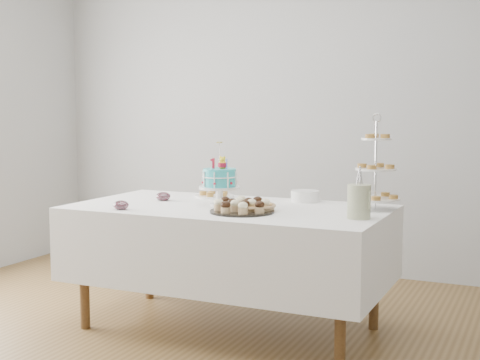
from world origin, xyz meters
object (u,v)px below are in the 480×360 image
at_px(birthday_cake, 220,189).
at_px(tiered_stand, 376,170).
at_px(plate_stack, 305,196).
at_px(pastry_plate, 214,195).
at_px(cupcake_tray, 242,205).
at_px(jam_bowl_a, 121,205).
at_px(table, 229,243).
at_px(jam_bowl_b, 163,197).
at_px(utensil_pitcher, 359,200).
at_px(pie, 252,207).

bearing_deg(birthday_cake, tiered_stand, 6.70).
bearing_deg(plate_stack, pastry_plate, -175.86).
bearing_deg(cupcake_tray, pastry_plate, 129.93).
height_order(birthday_cake, jam_bowl_a, birthday_cake).
height_order(table, birthday_cake, birthday_cake).
height_order(cupcake_tray, jam_bowl_b, cupcake_tray).
height_order(jam_bowl_b, utensil_pitcher, utensil_pitcher).
xyz_separation_m(table, cupcake_tray, (0.18, -0.19, 0.27)).
bearing_deg(plate_stack, jam_bowl_b, -158.24).
relative_size(tiered_stand, utensil_pitcher, 2.00).
xyz_separation_m(birthday_cake, jam_bowl_a, (-0.46, -0.39, -0.08)).
bearing_deg(plate_stack, tiered_stand, -16.25).
distance_m(table, cupcake_tray, 0.37).
xyz_separation_m(birthday_cake, cupcake_tray, (0.24, -0.19, -0.07)).
relative_size(table, utensil_pitcher, 6.76).
xyz_separation_m(birthday_cake, pastry_plate, (-0.22, 0.35, -0.09)).
relative_size(pie, jam_bowl_a, 3.08).
xyz_separation_m(cupcake_tray, jam_bowl_b, (-0.68, 0.25, -0.01)).
distance_m(table, jam_bowl_b, 0.57).
bearing_deg(plate_stack, birthday_cake, -136.07).
bearing_deg(table, jam_bowl_b, 173.36).
height_order(plate_stack, pastry_plate, plate_stack).
xyz_separation_m(table, pastry_plate, (-0.28, 0.35, 0.24)).
xyz_separation_m(jam_bowl_b, utensil_pitcher, (1.34, -0.17, 0.07)).
bearing_deg(tiered_stand, pie, -149.76).
height_order(birthday_cake, jam_bowl_b, birthday_cake).
distance_m(tiered_stand, jam_bowl_a, 1.52).
bearing_deg(birthday_cake, jam_bowl_a, -149.23).
bearing_deg(birthday_cake, cupcake_tray, -47.81).
bearing_deg(cupcake_tray, birthday_cake, 141.39).
relative_size(birthday_cake, utensil_pitcher, 1.38).
bearing_deg(plate_stack, cupcake_tray, -106.56).
height_order(jam_bowl_a, utensil_pitcher, utensil_pitcher).
xyz_separation_m(table, birthday_cake, (-0.06, 0.00, 0.33)).
bearing_deg(jam_bowl_b, birthday_cake, -7.52).
height_order(cupcake_tray, utensil_pitcher, utensil_pitcher).
bearing_deg(jam_bowl_a, pastry_plate, 71.74).
height_order(pastry_plate, jam_bowl_b, jam_bowl_b).
distance_m(plate_stack, pastry_plate, 0.63).
bearing_deg(pie, birthday_cake, 156.67).
bearing_deg(birthday_cake, plate_stack, 34.73).
bearing_deg(jam_bowl_a, cupcake_tray, 15.60).
relative_size(table, birthday_cake, 4.89).
xyz_separation_m(jam_bowl_a, utensil_pitcher, (1.36, 0.27, 0.07)).
height_order(table, tiered_stand, tiered_stand).
xyz_separation_m(table, utensil_pitcher, (0.84, -0.11, 0.33)).
distance_m(pie, jam_bowl_a, 0.78).
distance_m(tiered_stand, jam_bowl_b, 1.37).
relative_size(birthday_cake, cupcake_tray, 1.05).
bearing_deg(jam_bowl_b, pie, -13.74).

